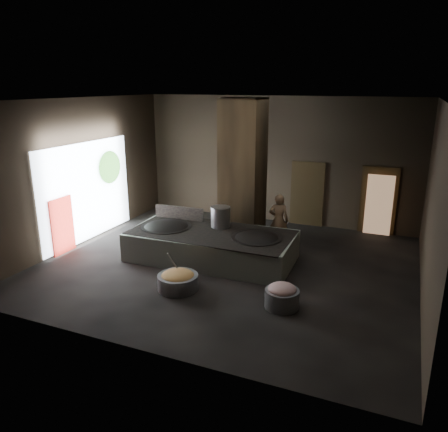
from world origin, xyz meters
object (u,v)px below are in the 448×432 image
at_px(cook, 279,220).
at_px(meat_basin, 282,298).
at_px(stock_pot, 221,217).
at_px(wok_left, 166,229).
at_px(wok_right, 257,240).
at_px(hearth_platform, 211,246).
at_px(veg_basin, 178,282).

relative_size(cook, meat_basin, 2.14).
height_order(stock_pot, meat_basin, stock_pot).
bearing_deg(wok_left, wok_right, 2.05).
bearing_deg(meat_basin, wok_right, 122.89).
distance_m(hearth_platform, cook, 2.35).
relative_size(wok_left, stock_pot, 2.42).
distance_m(wok_left, stock_pot, 1.66).
xyz_separation_m(wok_left, wok_right, (2.80, 0.10, 0.00)).
height_order(stock_pot, cook, cook).
bearing_deg(wok_right, wok_left, -177.95).
bearing_deg(stock_pot, cook, 40.66).
bearing_deg(meat_basin, cook, 107.52).
xyz_separation_m(cook, veg_basin, (-1.44, -3.86, -0.65)).
relative_size(hearth_platform, cook, 2.80).
height_order(wok_left, wok_right, wok_left).
height_order(wok_left, veg_basin, wok_left).
xyz_separation_m(stock_pot, cook, (1.43, 1.23, -0.29)).
bearing_deg(wok_right, cook, 85.76).
height_order(hearth_platform, stock_pot, stock_pot).
xyz_separation_m(hearth_platform, stock_pot, (0.05, 0.55, 0.72)).
xyz_separation_m(hearth_platform, wok_right, (1.35, 0.05, 0.34)).
bearing_deg(wok_left, meat_basin, -25.16).
relative_size(hearth_platform, meat_basin, 5.98).
bearing_deg(meat_basin, wok_left, 154.84).
xyz_separation_m(stock_pot, meat_basin, (2.61, -2.53, -0.91)).
height_order(hearth_platform, meat_basin, hearth_platform).
relative_size(wok_left, cook, 0.88).
relative_size(wok_right, stock_pot, 2.25).
bearing_deg(cook, wok_left, 25.57).
bearing_deg(meat_basin, stock_pot, 135.91).
bearing_deg(wok_right, veg_basin, -121.57).
xyz_separation_m(cook, meat_basin, (1.19, -3.76, -0.62)).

